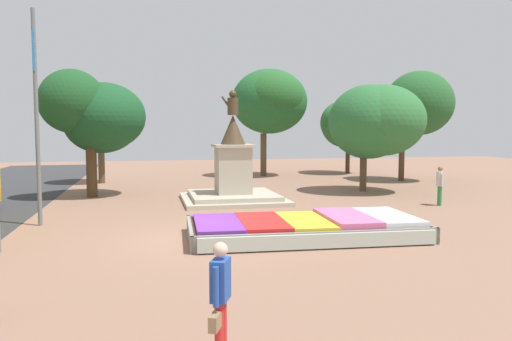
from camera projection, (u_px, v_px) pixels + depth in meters
ground_plane at (201, 239)px, 14.83m from camera, size 75.64×75.64×0.00m
flower_planter at (308, 228)px, 15.11m from camera, size 7.19×3.71×0.64m
statue_monument at (233, 177)px, 22.50m from camera, size 4.52×4.52×4.99m
banner_pole at (36, 107)px, 16.61m from camera, size 0.17×1.34×7.24m
pedestrian_with_handbag at (220, 293)px, 7.09m from camera, size 0.41×0.69×1.68m
pedestrian_crossing_plaza at (440, 183)px, 21.29m from camera, size 0.31×0.55×1.69m
park_tree_far_left at (98, 108)px, 29.69m from camera, size 3.22×3.57×5.98m
park_tree_behind_statue at (272, 100)px, 34.21m from camera, size 5.24×5.10×7.37m
park_tree_far_right at (412, 108)px, 31.16m from camera, size 4.52×4.96×6.83m
park_tree_street_side at (96, 115)px, 23.98m from camera, size 4.85×4.40×6.03m
park_tree_mid_canopy at (345, 125)px, 36.39m from camera, size 3.74×4.30×5.35m
park_tree_distant at (375, 121)px, 25.61m from camera, size 4.88×4.68×5.55m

